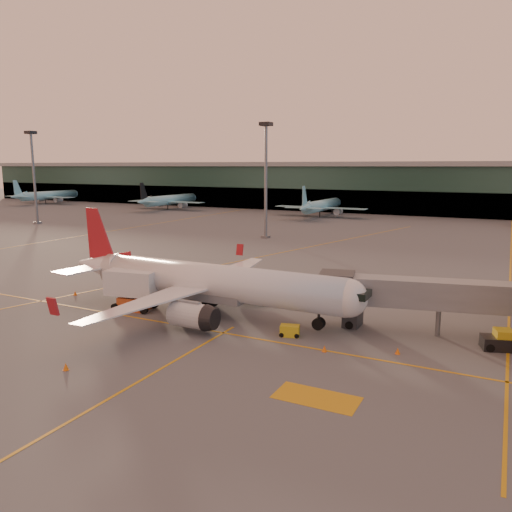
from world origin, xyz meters
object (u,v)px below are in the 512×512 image
at_px(main_airplane, 205,282).
at_px(gpu_cart, 290,331).
at_px(pushback_tug, 503,342).
at_px(catering_truck, 132,287).

bearing_deg(main_airplane, gpu_cart, -12.37).
bearing_deg(pushback_tug, gpu_cart, 179.69).
bearing_deg(pushback_tug, catering_truck, 171.11).
height_order(main_airplane, catering_truck, main_airplane).
distance_m(gpu_cart, pushback_tug, 19.13).
relative_size(catering_truck, pushback_tug, 1.56).
bearing_deg(pushback_tug, main_airplane, 168.93).
relative_size(main_airplane, catering_truck, 5.93).
relative_size(main_airplane, gpu_cart, 17.49).
height_order(catering_truck, gpu_cart, catering_truck).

